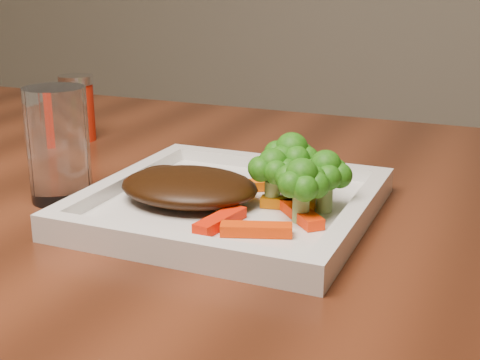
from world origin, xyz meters
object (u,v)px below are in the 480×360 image
at_px(plate, 231,208).
at_px(drinking_glass, 58,145).
at_px(steak, 189,187).
at_px(spice_shaker, 78,108).

bearing_deg(plate, drinking_glass, -170.63).
bearing_deg(steak, drinking_glass, -172.43).
xyz_separation_m(plate, steak, (-0.04, -0.01, 0.02)).
bearing_deg(spice_shaker, steak, -35.69).
distance_m(plate, steak, 0.05).
relative_size(plate, drinking_glass, 2.25).
relative_size(plate, spice_shaker, 2.93).
distance_m(steak, drinking_glass, 0.15).
bearing_deg(drinking_glass, plate, 9.37).
relative_size(plate, steak, 1.91).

